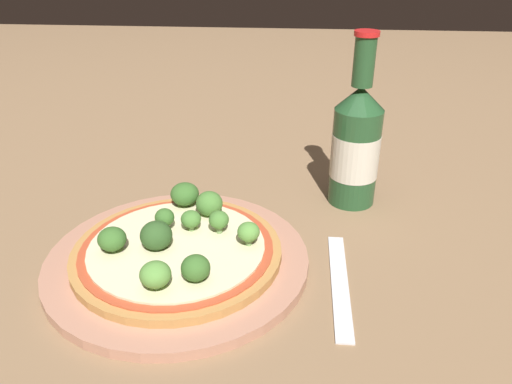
{
  "coord_description": "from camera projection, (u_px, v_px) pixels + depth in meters",
  "views": [
    {
      "loc": [
        0.15,
        -0.48,
        0.34
      ],
      "look_at": [
        0.1,
        0.04,
        0.06
      ],
      "focal_mm": 35.0,
      "sensor_mm": 36.0,
      "label": 1
    }
  ],
  "objects": [
    {
      "name": "broccoli_floret_7",
      "position": [
        219.0,
        220.0,
        0.57
      ],
      "size": [
        0.02,
        0.02,
        0.03
      ],
      "color": "#6B8E51",
      "rests_on": "pizza"
    },
    {
      "name": "broccoli_floret_8",
      "position": [
        185.0,
        194.0,
        0.63
      ],
      "size": [
        0.04,
        0.04,
        0.03
      ],
      "color": "#6B8E51",
      "rests_on": "pizza"
    },
    {
      "name": "broccoli_floret_3",
      "position": [
        153.0,
        235.0,
        0.54
      ],
      "size": [
        0.04,
        0.04,
        0.03
      ],
      "color": "#6B8E51",
      "rests_on": "pizza"
    },
    {
      "name": "broccoli_floret_6",
      "position": [
        249.0,
        232.0,
        0.55
      ],
      "size": [
        0.02,
        0.02,
        0.03
      ],
      "color": "#6B8E51",
      "rests_on": "pizza"
    },
    {
      "name": "broccoli_floret_5",
      "position": [
        209.0,
        204.0,
        0.61
      ],
      "size": [
        0.03,
        0.03,
        0.03
      ],
      "color": "#6B8E51",
      "rests_on": "pizza"
    },
    {
      "name": "broccoli_floret_1",
      "position": [
        155.0,
        275.0,
        0.48
      ],
      "size": [
        0.03,
        0.03,
        0.03
      ],
      "color": "#6B8E51",
      "rests_on": "pizza"
    },
    {
      "name": "broccoli_floret_2",
      "position": [
        196.0,
        268.0,
        0.49
      ],
      "size": [
        0.03,
        0.03,
        0.03
      ],
      "color": "#6B8E51",
      "rests_on": "pizza"
    },
    {
      "name": "fork",
      "position": [
        340.0,
        282.0,
        0.54
      ],
      "size": [
        0.02,
        0.18,
        0.0
      ],
      "rotation": [
        0.0,
        0.0,
        1.57
      ],
      "color": "silver",
      "rests_on": "ground_plane"
    },
    {
      "name": "beer_bottle",
      "position": [
        356.0,
        144.0,
        0.66
      ],
      "size": [
        0.06,
        0.06,
        0.23
      ],
      "color": "#234C28",
      "rests_on": "ground_plane"
    },
    {
      "name": "ground_plane",
      "position": [
        166.0,
        251.0,
        0.59
      ],
      "size": [
        3.0,
        3.0,
        0.0
      ],
      "primitive_type": "plane",
      "color": "#846647"
    },
    {
      "name": "broccoli_floret_9",
      "position": [
        112.0,
        239.0,
        0.54
      ],
      "size": [
        0.03,
        0.03,
        0.03
      ],
      "color": "#6B8E51",
      "rests_on": "pizza"
    },
    {
      "name": "broccoli_floret_0",
      "position": [
        191.0,
        219.0,
        0.58
      ],
      "size": [
        0.02,
        0.02,
        0.02
      ],
      "color": "#6B8E51",
      "rests_on": "pizza"
    },
    {
      "name": "plate",
      "position": [
        178.0,
        260.0,
        0.56
      ],
      "size": [
        0.3,
        0.3,
        0.01
      ],
      "color": "tan",
      "rests_on": "ground_plane"
    },
    {
      "name": "pizza",
      "position": [
        177.0,
        250.0,
        0.56
      ],
      "size": [
        0.23,
        0.23,
        0.01
      ],
      "color": "#B77F42",
      "rests_on": "plate"
    },
    {
      "name": "broccoli_floret_4",
      "position": [
        163.0,
        218.0,
        0.58
      ],
      "size": [
        0.02,
        0.02,
        0.03
      ],
      "color": "#6B8E51",
      "rests_on": "pizza"
    }
  ]
}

